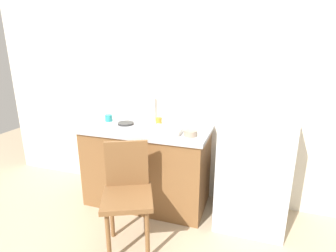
% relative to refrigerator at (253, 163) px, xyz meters
% --- Properties ---
extents(ground_plane, '(8.00, 8.00, 0.00)m').
position_rel_refrigerator_xyz_m(ground_plane, '(-0.68, -0.65, -0.60)').
color(ground_plane, tan).
extents(back_wall, '(4.80, 0.10, 2.62)m').
position_rel_refrigerator_xyz_m(back_wall, '(-0.68, 0.35, 0.71)').
color(back_wall, silver).
rests_on(back_wall, ground_plane).
extents(cabinet_base, '(1.25, 0.60, 0.81)m').
position_rel_refrigerator_xyz_m(cabinet_base, '(-1.06, -0.00, -0.20)').
color(cabinet_base, brown).
rests_on(cabinet_base, ground_plane).
extents(countertop, '(1.29, 0.64, 0.04)m').
position_rel_refrigerator_xyz_m(countertop, '(-1.06, -0.00, 0.23)').
color(countertop, '#B7B7BC').
rests_on(countertop, cabinet_base).
extents(faucet, '(0.02, 0.02, 0.28)m').
position_rel_refrigerator_xyz_m(faucet, '(-1.08, 0.25, 0.39)').
color(faucet, '#B7B7BC').
rests_on(faucet, countertop).
extents(refrigerator, '(0.61, 0.60, 1.20)m').
position_rel_refrigerator_xyz_m(refrigerator, '(0.00, 0.00, 0.00)').
color(refrigerator, silver).
rests_on(refrigerator, ground_plane).
extents(chair, '(0.53, 0.53, 0.89)m').
position_rel_refrigerator_xyz_m(chair, '(-0.97, -0.65, -0.10)').
color(chair, brown).
rests_on(chair, ground_plane).
extents(dish_tray, '(0.28, 0.20, 0.05)m').
position_rel_refrigerator_xyz_m(dish_tray, '(-0.80, -0.10, 0.27)').
color(dish_tray, white).
rests_on(dish_tray, countertop).
extents(terracotta_bowl, '(0.12, 0.12, 0.05)m').
position_rel_refrigerator_xyz_m(terracotta_bowl, '(-0.57, -0.13, 0.27)').
color(terracotta_bowl, gray).
rests_on(terracotta_bowl, countertop).
extents(hotplate, '(0.17, 0.17, 0.02)m').
position_rel_refrigerator_xyz_m(hotplate, '(-1.31, 0.02, 0.26)').
color(hotplate, '#2D2D2D').
rests_on(hotplate, countertop).
extents(cup_orange, '(0.07, 0.07, 0.08)m').
position_rel_refrigerator_xyz_m(cup_orange, '(-0.97, 0.13, 0.29)').
color(cup_orange, orange).
rests_on(cup_orange, countertop).
extents(cup_teal, '(0.08, 0.08, 0.07)m').
position_rel_refrigerator_xyz_m(cup_teal, '(-1.54, 0.08, 0.28)').
color(cup_teal, teal).
rests_on(cup_teal, countertop).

